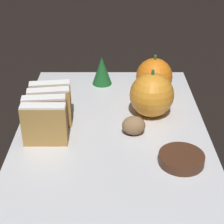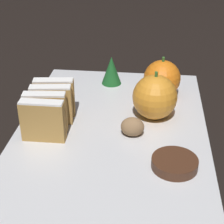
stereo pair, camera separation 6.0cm
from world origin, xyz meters
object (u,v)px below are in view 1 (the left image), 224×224
Objects in this scene: orange_far at (152,95)px; chocolate_cookie at (182,159)px; orange_near at (154,76)px; walnut at (134,125)px.

orange_far reaches higher than chocolate_cookie.
walnut is (-0.05, -0.15, -0.02)m from orange_near.
orange_near is 1.19× the size of chocolate_cookie.
orange_far is 1.28× the size of chocolate_cookie.
orange_near is 0.15m from walnut.
orange_far is at bearing 102.63° from chocolate_cookie.
orange_near is at bearing 72.60° from walnut.
orange_near reaches higher than chocolate_cookie.
chocolate_cookie is (0.02, -0.22, -0.03)m from orange_near.
orange_far is 0.07m from walnut.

